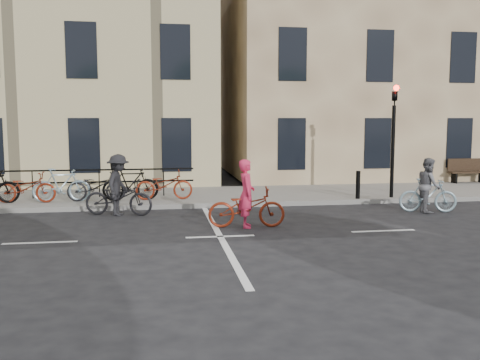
{
  "coord_description": "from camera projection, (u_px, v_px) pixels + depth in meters",
  "views": [
    {
      "loc": [
        -1.44,
        -12.07,
        2.72
      ],
      "look_at": [
        0.76,
        1.86,
        1.1
      ],
      "focal_mm": 40.0,
      "sensor_mm": 36.0,
      "label": 1
    }
  ],
  "objects": [
    {
      "name": "ground",
      "position": [
        220.0,
        237.0,
        12.38
      ],
      "size": [
        120.0,
        120.0,
        0.0
      ],
      "primitive_type": "plane",
      "color": "black",
      "rests_on": "ground"
    },
    {
      "name": "cyclist_pink",
      "position": [
        247.0,
        204.0,
        13.4
      ],
      "size": [
        1.98,
        0.86,
        1.71
      ],
      "rotation": [
        0.0,
        0.0,
        1.47
      ],
      "color": "maroon",
      "rests_on": "ground"
    },
    {
      "name": "bench",
      "position": [
        467.0,
        170.0,
        21.59
      ],
      "size": [
        1.6,
        0.41,
        0.97
      ],
      "color": "black",
      "rests_on": "sidewalk"
    },
    {
      "name": "building_east",
      "position": [
        372.0,
        47.0,
        25.83
      ],
      "size": [
        14.0,
        10.0,
        12.0
      ],
      "primitive_type": "cube",
      "color": "#927958",
      "rests_on": "sidewalk"
    },
    {
      "name": "bollard_east",
      "position": [
        358.0,
        185.0,
        17.25
      ],
      "size": [
        0.14,
        0.14,
        0.9
      ],
      "primitive_type": "cylinder",
      "color": "black",
      "rests_on": "sidewalk"
    },
    {
      "name": "cyclist_dark",
      "position": [
        119.0,
        191.0,
        15.06
      ],
      "size": [
        2.06,
        1.25,
        1.73
      ],
      "rotation": [
        0.0,
        0.0,
        1.3
      ],
      "color": "black",
      "rests_on": "ground"
    },
    {
      "name": "traffic_light",
      "position": [
        394.0,
        127.0,
        17.32
      ],
      "size": [
        0.18,
        0.3,
        3.9
      ],
      "color": "black",
      "rests_on": "sidewalk"
    },
    {
      "name": "sidewalk",
      "position": [
        78.0,
        199.0,
        17.64
      ],
      "size": [
        46.0,
        4.0,
        0.15
      ],
      "primitive_type": "cube",
      "color": "slate",
      "rests_on": "ground"
    },
    {
      "name": "bollard_west",
      "position": [
        427.0,
        183.0,
        17.63
      ],
      "size": [
        0.14,
        0.14,
        0.9
      ],
      "primitive_type": "cylinder",
      "color": "black",
      "rests_on": "sidewalk"
    },
    {
      "name": "cyclist_grey",
      "position": [
        428.0,
        190.0,
        15.56
      ],
      "size": [
        1.71,
        0.9,
        1.59
      ],
      "rotation": [
        0.0,
        0.0,
        1.32
      ],
      "color": "#86A2AF",
      "rests_on": "ground"
    },
    {
      "name": "parked_bikes",
      "position": [
        62.0,
        186.0,
        16.57
      ],
      "size": [
        8.3,
        1.23,
        1.05
      ],
      "color": "black",
      "rests_on": "sidewalk"
    }
  ]
}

